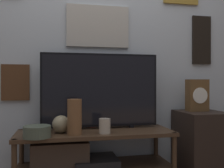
# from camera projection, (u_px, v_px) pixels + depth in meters

# --- Properties ---
(wall_back) EXTENTS (6.40, 0.08, 2.70)m
(wall_back) POSITION_uv_depth(u_px,v_px,m) (91.00, 34.00, 2.45)
(wall_back) COLOR #B2BCC6
(wall_back) RESTS_ON ground_plane
(media_console) EXTENTS (1.29, 0.46, 0.50)m
(media_console) POSITION_uv_depth(u_px,v_px,m) (83.00, 154.00, 2.16)
(media_console) COLOR #422D1E
(media_console) RESTS_ON ground_plane
(television) EXTENTS (1.02, 0.05, 0.66)m
(television) POSITION_uv_depth(u_px,v_px,m) (101.00, 90.00, 2.29)
(television) COLOR black
(television) RESTS_ON media_console
(vase_round_glass) EXTENTS (0.14, 0.14, 0.14)m
(vase_round_glass) POSITION_uv_depth(u_px,v_px,m) (61.00, 124.00, 2.10)
(vase_round_glass) COLOR tan
(vase_round_glass) RESTS_ON media_console
(vase_slim_bronze) EXTENTS (0.07, 0.07, 0.21)m
(vase_slim_bronze) POSITION_uv_depth(u_px,v_px,m) (92.00, 115.00, 2.37)
(vase_slim_bronze) COLOR brown
(vase_slim_bronze) RESTS_ON media_console
(vase_tall_ceramic) EXTENTS (0.11, 0.11, 0.28)m
(vase_tall_ceramic) POSITION_uv_depth(u_px,v_px,m) (75.00, 117.00, 2.02)
(vase_tall_ceramic) COLOR brown
(vase_tall_ceramic) RESTS_ON media_console
(vase_wide_bowl) EXTENTS (0.20, 0.20, 0.09)m
(vase_wide_bowl) POSITION_uv_depth(u_px,v_px,m) (37.00, 132.00, 1.92)
(vase_wide_bowl) COLOR #4C5647
(vase_wide_bowl) RESTS_ON media_console
(candle_jar) EXTENTS (0.09, 0.09, 0.12)m
(candle_jar) POSITION_uv_depth(u_px,v_px,m) (105.00, 126.00, 2.07)
(candle_jar) COLOR #C1B29E
(candle_jar) RESTS_ON media_console
(side_table) EXTENTS (0.39, 0.44, 0.63)m
(side_table) POSITION_uv_depth(u_px,v_px,m) (201.00, 146.00, 2.40)
(side_table) COLOR black
(side_table) RESTS_ON ground_plane
(mantel_clock) EXTENTS (0.19, 0.11, 0.30)m
(mantel_clock) POSITION_uv_depth(u_px,v_px,m) (197.00, 95.00, 2.43)
(mantel_clock) COLOR brown
(mantel_clock) RESTS_ON side_table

